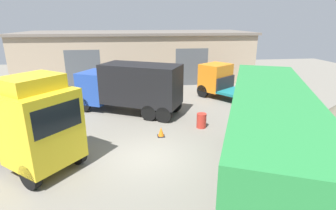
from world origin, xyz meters
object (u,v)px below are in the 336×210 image
Objects in this scene: tractor_unit_yellow at (35,126)px; oil_drum at (201,121)px; box_truck_blue at (130,86)px; traffic_cone at (161,132)px; container_trailer_green at (268,129)px; flatbed_truck_orange at (227,83)px.

oil_drum is at bearing 62.29° from tractor_unit_yellow.
box_truck_blue reaches higher than traffic_cone.
oil_drum is at bearing 20.72° from traffic_cone.
traffic_cone is (5.56, 2.53, -1.70)m from tractor_unit_yellow.
container_trailer_green reaches higher than flatbed_truck_orange.
tractor_unit_yellow is 0.85× the size of flatbed_truck_orange.
flatbed_truck_orange is at bearing 47.84° from traffic_cone.
flatbed_truck_orange is at bearing -135.51° from box_truck_blue.
flatbed_truck_orange is 13.56× the size of traffic_cone.
traffic_cone is at bearing 101.26° from flatbed_truck_orange.
container_trailer_green is 12.15× the size of oil_drum.
container_trailer_green is at bearing 130.18° from flatbed_truck_orange.
flatbed_truck_orange is 6.83m from oil_drum.
oil_drum is 1.60× the size of traffic_cone.
container_trailer_green reaches higher than traffic_cone.
container_trailer_green is 1.44× the size of box_truck_blue.
container_trailer_green is at bearing 21.46° from tractor_unit_yellow.
flatbed_truck_orange is at bearing -169.26° from container_trailer_green.
tractor_unit_yellow reaches higher than box_truck_blue.
tractor_unit_yellow is 8.95m from oil_drum.
traffic_cone is (1.64, -4.32, -1.66)m from box_truck_blue.
box_truck_blue is 1.00× the size of flatbed_truck_orange.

